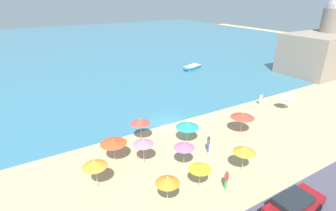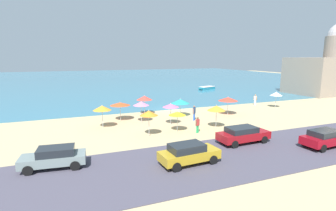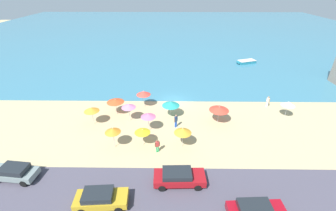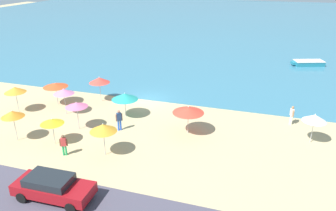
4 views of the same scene
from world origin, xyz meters
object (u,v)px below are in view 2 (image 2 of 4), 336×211
object	(u,v)px
beach_umbrella_10	(177,113)
bather_0	(255,99)
bather_1	(194,112)
beach_umbrella_9	(120,104)
beach_umbrella_1	(102,108)
beach_umbrella_4	(171,106)
bather_2	(198,124)
beach_umbrella_3	(216,108)
beach_umbrella_6	(144,98)
beach_umbrella_7	(149,113)
harbor_fortress	(330,68)
skiff_nearshore	(207,88)
parked_car_3	(54,157)
beach_umbrella_8	(141,104)
parked_car_1	(326,138)
beach_umbrella_2	(276,94)
parked_car_2	(189,153)
parked_car_0	(243,134)
beach_umbrella_0	(228,99)
beach_umbrella_5	(180,101)

from	to	relation	value
beach_umbrella_10	bather_0	size ratio (longest dim) A/B	1.27
bather_1	beach_umbrella_9	bearing A→B (deg)	158.66
beach_umbrella_1	beach_umbrella_4	bearing A→B (deg)	-10.73
beach_umbrella_1	bather_2	xyz separation A→B (m)	(8.44, -5.26, -1.25)
beach_umbrella_3	beach_umbrella_6	xyz separation A→B (m)	(-5.17, 8.97, 0.06)
beach_umbrella_7	bather_1	size ratio (longest dim) A/B	1.42
bather_2	harbor_fortress	bearing A→B (deg)	22.03
beach_umbrella_9	bather_1	size ratio (longest dim) A/B	1.31
skiff_nearshore	harbor_fortress	xyz separation A→B (m)	(20.23, -14.17, 4.65)
bather_2	beach_umbrella_1	bearing A→B (deg)	148.06
beach_umbrella_3	parked_car_3	world-z (taller)	beach_umbrella_3
beach_umbrella_8	skiff_nearshore	size ratio (longest dim) A/B	0.56
beach_umbrella_6	bather_0	bearing A→B (deg)	0.57
parked_car_1	harbor_fortress	bearing A→B (deg)	37.25
beach_umbrella_2	parked_car_2	size ratio (longest dim) A/B	0.55
beach_umbrella_4	harbor_fortress	world-z (taller)	harbor_fortress
beach_umbrella_6	parked_car_1	bearing A→B (deg)	-59.35
beach_umbrella_1	beach_umbrella_8	size ratio (longest dim) A/B	1.01
beach_umbrella_8	harbor_fortress	distance (m)	43.44
parked_car_0	parked_car_1	bearing A→B (deg)	-30.15
beach_umbrella_6	beach_umbrella_10	world-z (taller)	beach_umbrella_6
beach_umbrella_3	bather_2	distance (m)	3.10
beach_umbrella_3	skiff_nearshore	world-z (taller)	beach_umbrella_3
beach_umbrella_10	parked_car_2	xyz separation A→B (m)	(-2.54, -7.80, -1.03)
beach_umbrella_8	bather_0	size ratio (longest dim) A/B	1.48
beach_umbrella_6	parked_car_0	world-z (taller)	beach_umbrella_6
bather_0	beach_umbrella_10	bearing A→B (deg)	-152.46
bather_0	skiff_nearshore	distance (m)	19.80
parked_car_3	skiff_nearshore	size ratio (longest dim) A/B	0.97
beach_umbrella_9	beach_umbrella_10	bearing A→B (deg)	-56.68
beach_umbrella_8	parked_car_3	size ratio (longest dim) A/B	0.57
beach_umbrella_4	parked_car_3	distance (m)	14.07
bather_0	beach_umbrella_0	bearing A→B (deg)	-151.84
beach_umbrella_0	beach_umbrella_1	world-z (taller)	beach_umbrella_1
beach_umbrella_1	skiff_nearshore	xyz separation A→B (m)	(26.56, 24.42, -1.78)
beach_umbrella_2	beach_umbrella_7	size ratio (longest dim) A/B	0.94
beach_umbrella_6	bather_2	distance (m)	10.29
beach_umbrella_3	parked_car_3	size ratio (longest dim) A/B	0.57
beach_umbrella_3	bather_2	world-z (taller)	beach_umbrella_3
beach_umbrella_0	bather_1	world-z (taller)	beach_umbrella_0
beach_umbrella_7	beach_umbrella_9	xyz separation A→B (m)	(-1.29, 7.08, -0.24)
beach_umbrella_9	parked_car_3	xyz separation A→B (m)	(-6.84, -11.76, -1.17)
parked_car_1	parked_car_3	xyz separation A→B (m)	(-20.80, 3.72, -0.01)
parked_car_0	parked_car_2	world-z (taller)	parked_car_2
beach_umbrella_8	parked_car_2	world-z (taller)	beach_umbrella_8
beach_umbrella_2	beach_umbrella_8	size ratio (longest dim) A/B	0.97
beach_umbrella_5	parked_car_1	bearing A→B (deg)	-66.43
beach_umbrella_3	parked_car_1	size ratio (longest dim) A/B	0.55
parked_car_2	beach_umbrella_4	bearing A→B (deg)	74.35
bather_2	parked_car_1	size ratio (longest dim) A/B	0.36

